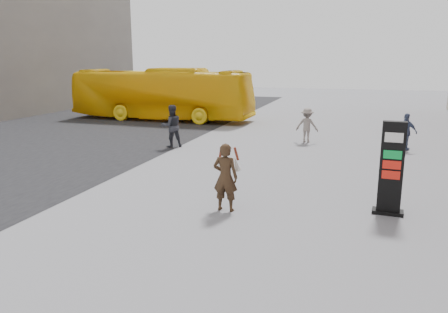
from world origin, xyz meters
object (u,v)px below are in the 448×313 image
(info_pylon, at_px, (391,169))
(pedestrian_b, at_px, (307,125))
(pedestrian_c, at_px, (406,132))
(woman, at_px, (225,176))
(pedestrian_a, at_px, (172,126))
(bus, at_px, (161,94))

(info_pylon, xyz_separation_m, pedestrian_b, (-3.19, 9.34, -0.38))
(pedestrian_b, height_order, pedestrian_c, pedestrian_b)
(woman, bearing_deg, pedestrian_c, -117.52)
(pedestrian_a, xyz_separation_m, pedestrian_b, (5.67, 2.95, -0.13))
(info_pylon, height_order, bus, bus)
(woman, distance_m, pedestrian_c, 11.05)
(woman, height_order, bus, bus)
(pedestrian_c, bearing_deg, pedestrian_b, 19.51)
(pedestrian_b, relative_size, pedestrian_c, 1.02)
(info_pylon, distance_m, woman, 4.19)
(info_pylon, height_order, pedestrian_a, info_pylon)
(pedestrian_a, relative_size, pedestrian_c, 1.18)
(pedestrian_a, distance_m, pedestrian_c, 10.27)
(pedestrian_a, bearing_deg, info_pylon, 106.32)
(woman, xyz_separation_m, pedestrian_a, (-4.80, 7.38, 0.03))
(pedestrian_b, distance_m, pedestrian_c, 4.36)
(woman, relative_size, pedestrian_c, 1.12)
(pedestrian_c, bearing_deg, info_pylon, 109.85)
(info_pylon, relative_size, woman, 1.33)
(info_pylon, bearing_deg, pedestrian_b, 112.55)
(info_pylon, relative_size, pedestrian_a, 1.26)
(pedestrian_a, height_order, pedestrian_c, pedestrian_a)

